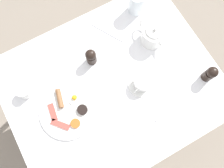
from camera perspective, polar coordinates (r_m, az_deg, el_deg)
ground_plane at (r=1.80m, az=0.00°, el=-5.94°), size 8.00×8.00×0.00m
table at (r=1.18m, az=0.00°, el=-1.14°), size 0.86×1.07×0.71m
breakfast_plate at (r=1.10m, az=-11.39°, el=-6.77°), size 0.28×0.28×0.04m
teapot_near at (r=1.17m, az=10.58°, el=12.46°), size 0.21×0.12×0.12m
teacup_with_saucer_left at (r=1.09m, az=7.88°, el=0.28°), size 0.14×0.14×0.06m
water_glass_tall at (r=1.24m, az=6.44°, el=20.29°), size 0.08×0.08×0.13m
creamer_jug at (r=1.15m, az=-21.98°, el=-1.88°), size 0.09×0.06×0.06m
pepper_grinder at (r=1.10m, az=-5.50°, el=7.11°), size 0.05×0.05×0.11m
salt_grinder at (r=1.17m, az=24.30°, el=2.46°), size 0.05×0.05×0.11m
fork_by_plate at (r=1.12m, az=14.05°, el=-6.56°), size 0.06×0.16×0.00m
knife_by_plate at (r=1.22m, az=-1.26°, el=13.37°), size 0.18×0.11×0.00m
spoon_for_tea at (r=1.07m, az=3.43°, el=-12.46°), size 0.11×0.13×0.00m
fork_spare at (r=1.08m, az=-5.31°, el=-19.39°), size 0.05×0.17×0.00m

